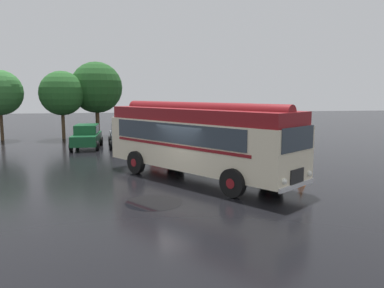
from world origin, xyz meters
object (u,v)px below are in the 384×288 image
object	(u,v)px
car_mid_right	(161,134)
traffic_cone	(301,179)
vintage_bus	(198,138)
car_near_left	(87,136)
car_mid_left	(123,135)
car_far_right	(195,133)

from	to	relation	value
car_mid_right	traffic_cone	world-z (taller)	car_mid_right
vintage_bus	car_near_left	bearing A→B (deg)	119.42
car_near_left	car_mid_left	xyz separation A→B (m)	(2.51, 0.28, 0.00)
car_mid_right	car_far_right	bearing A→B (deg)	11.20
vintage_bus	car_near_left	world-z (taller)	vintage_bus
vintage_bus	car_mid_right	xyz separation A→B (m)	(-0.76, 11.09, -1.05)
vintage_bus	car_mid_left	bearing A→B (deg)	107.90
vintage_bus	car_mid_right	size ratio (longest dim) A/B	2.23
vintage_bus	car_far_right	size ratio (longest dim) A/B	2.25
car_near_left	car_mid_left	distance (m)	2.52
car_far_right	traffic_cone	size ratio (longest dim) A/B	7.76
car_near_left	car_mid_right	world-z (taller)	same
car_mid_left	vintage_bus	bearing A→B (deg)	-72.10
vintage_bus	car_near_left	xyz separation A→B (m)	(-6.09, 10.79, -1.05)
vintage_bus	car_mid_left	world-z (taller)	vintage_bus
car_far_right	traffic_cone	world-z (taller)	car_far_right
car_near_left	traffic_cone	distance (m)	16.35
car_mid_left	car_near_left	bearing A→B (deg)	-173.69
car_mid_left	traffic_cone	distance (m)	15.15
car_near_left	vintage_bus	bearing A→B (deg)	-60.58
car_far_right	car_mid_left	bearing A→B (deg)	-174.27
car_near_left	car_mid_left	world-z (taller)	same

